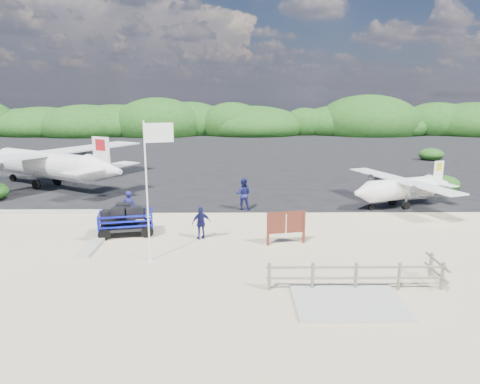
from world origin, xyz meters
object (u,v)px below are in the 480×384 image
Objects in this scene: baggage_cart at (127,235)px; crew_c at (201,223)px; crew_b at (243,194)px; aircraft_small at (134,148)px; flagpole at (150,260)px; crew_a at (129,208)px; aircraft_large at (363,157)px; signboard at (286,244)px.

crew_c reaches higher than baggage_cart.
crew_b is 0.27× the size of aircraft_small.
aircraft_small is at bearing -94.26° from crew_c.
flagpole is 2.98× the size of crew_b.
crew_a is at bearing 86.87° from baggage_cart.
crew_b reaches higher than aircraft_small.
crew_c is 0.09× the size of aircraft_large.
aircraft_large is at bearing 56.48° from signboard.
aircraft_large is at bearing 42.88° from baggage_cart.
aircraft_small is at bearing 14.81° from aircraft_large.
baggage_cart is 0.48× the size of flagpole.
baggage_cart is at bearing -30.97° from crew_c.
crew_a is 31.73m from aircraft_large.
flagpole reaches higher than crew_b.
signboard is 38.90m from aircraft_small.
baggage_cart is 1.95m from crew_a.
signboard is at bearing 146.57° from crew_c.
aircraft_small is (-26.94, 7.69, 0.00)m from aircraft_large.
aircraft_large is (17.44, 30.01, 0.00)m from flagpole.
crew_b is 0.11× the size of aircraft_large.
crew_c is (1.88, 2.69, 0.78)m from flagpole.
aircraft_small is at bearing -82.06° from crew_a.
aircraft_large is (11.66, 28.08, 0.00)m from signboard.
flagpole is 3.62× the size of crew_c.
baggage_cart is at bearing 85.07° from aircraft_large.
baggage_cart is 7.41m from crew_b.
crew_c is 31.44m from aircraft_large.
flagpole reaches higher than crew_a.
flagpole is at bearing 90.59° from aircraft_large.
flagpole is at bearing 83.75° from aircraft_small.
crew_b reaches higher than baggage_cart.
baggage_cart is 3.78m from crew_c.
crew_b is (5.95, 2.93, 0.04)m from crew_a.
flagpole reaches higher than signboard.
crew_b is at bearing 96.20° from signboard.
aircraft_small is (-13.43, 29.81, -0.95)m from crew_b.
flagpole is 3.38m from crew_c.
baggage_cart is 35.31m from aircraft_small.
signboard is 0.27× the size of aircraft_small.
signboard is 30.41m from aircraft_large.
flagpole is at bearing 69.79° from crew_b.
flagpole is at bearing -72.87° from baggage_cart.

